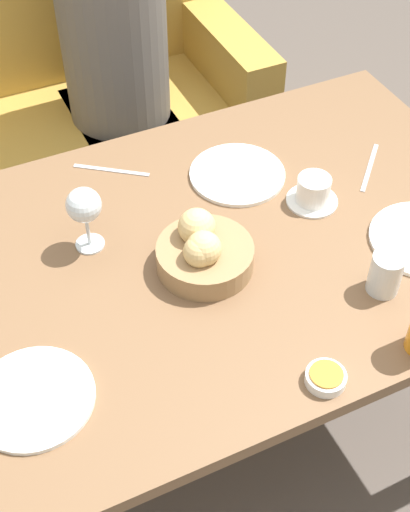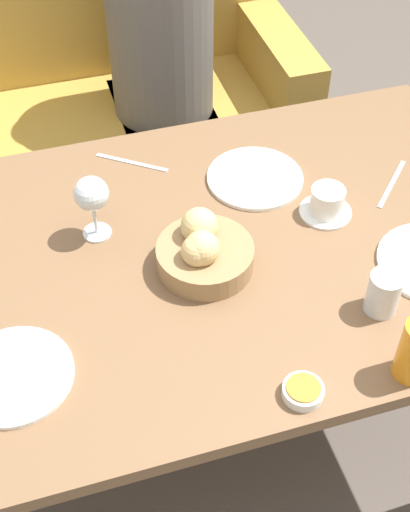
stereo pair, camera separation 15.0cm
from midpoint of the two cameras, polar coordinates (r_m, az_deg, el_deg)
The scene contains 13 objects.
ground_plane at distance 2.15m, azimuth 2.27°, elevation -13.62°, with size 10.00×10.00×0.00m, color #564C44.
dining_table at distance 1.62m, azimuth 2.94°, elevation -1.94°, with size 1.45×0.92×0.75m.
couch at distance 2.63m, azimuth -7.25°, elevation 10.32°, with size 1.42×0.70×0.91m.
seated_person at distance 2.42m, azimuth -1.56°, elevation 13.39°, with size 0.33×0.43×1.26m.
bread_basket at distance 1.48m, azimuth 2.74°, elevation 0.25°, with size 0.21×0.21×0.12m.
plate_near_left at distance 1.36m, azimuth -12.02°, elevation -9.53°, with size 0.22×0.22×0.01m.
plate_far_center at distance 1.73m, azimuth 6.51°, elevation 6.10°, with size 0.23×0.23×0.01m.
water_tumbler at distance 1.47m, azimuth 16.96°, elevation -3.01°, with size 0.07×0.07×0.09m.
wine_glass at distance 1.52m, azimuth -6.30°, elevation 4.69°, with size 0.08×0.08×0.16m.
coffee_cup at distance 1.65m, azimuth 12.30°, elevation 4.06°, with size 0.12×0.12×0.07m.
jam_bowl_honey at distance 1.33m, azimuth 11.10°, elevation -10.76°, with size 0.08×0.08×0.03m.
fork_silver at distance 1.77m, azimuth -3.46°, elevation 7.37°, with size 0.16×0.12×0.00m.
knife_silver at distance 1.78m, azimuth 17.07°, elevation 5.44°, with size 0.14×0.14×0.00m.
Camera 2 is at (-0.32, -1.03, 1.86)m, focal length 50.00 mm.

